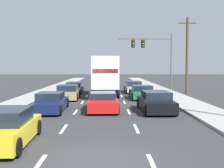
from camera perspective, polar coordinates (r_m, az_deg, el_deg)
The scene contains 15 objects.
ground_plane at distance 34.23m, azimuth -1.43°, elevation -1.39°, with size 140.00×140.00×0.00m, color #333335.
sidewalk_right at distance 29.89m, azimuth 11.12°, elevation -2.03°, with size 2.59×80.00×0.14m, color #9E9E99.
sidewalk_left at distance 30.05m, azimuth -14.12°, elevation -2.04°, with size 2.59×80.00×0.14m, color #9E9E99.
lane_markings at distance 31.12m, azimuth -1.49°, elevation -1.87°, with size 3.54×57.00×0.01m.
car_gray at distance 32.21m, azimuth -7.39°, elevation -0.73°, with size 1.88×4.71×1.19m.
car_tan at distance 26.00m, azimuth -8.62°, elevation -1.66°, with size 2.06×4.54×1.30m.
car_navy at distance 19.33m, azimuth -11.93°, elevation -3.60°, with size 1.96×4.73×1.23m.
car_yellow at distance 11.68m, azimuth -20.30°, elevation -8.12°, with size 2.10×4.28×1.34m.
box_truck at distance 28.28m, azimuth -1.37°, elevation 1.90°, with size 2.66×8.54×3.79m.
car_red at distance 19.28m, azimuth -1.80°, elevation -3.51°, with size 2.07×4.63×1.21m.
car_silver at distance 32.35m, azimuth 4.21°, elevation -0.63°, with size 1.90×4.68×1.28m.
car_green at distance 26.23m, azimuth 5.82°, elevation -1.68°, with size 2.02×4.30×1.22m.
car_black at distance 18.91m, azimuth 8.54°, elevation -3.55°, with size 2.03×4.59×1.33m.
traffic_signal_mast at distance 37.24m, azimuth 7.36°, elevation 6.88°, with size 6.88×0.69×7.03m.
utility_pole_mid at distance 32.14m, azimuth 14.47°, elevation 5.62°, with size 1.80×0.28×8.07m.
Camera 1 is at (0.36, -9.10, 2.93)m, focal length 46.73 mm.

